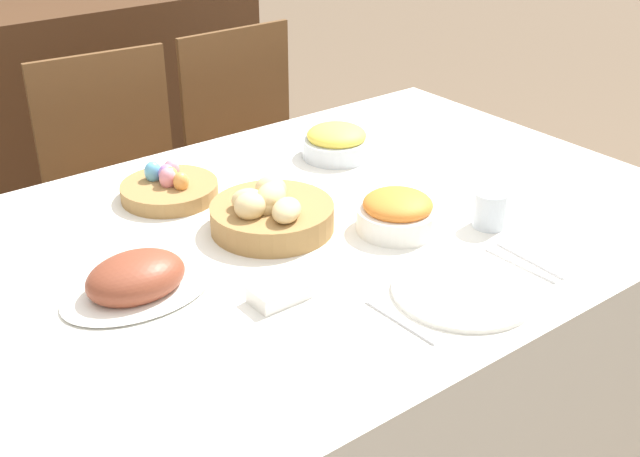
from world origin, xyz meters
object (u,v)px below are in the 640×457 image
Objects in this scene: sideboard at (71,119)px; ham_platter at (136,280)px; chair_far_right at (259,155)px; egg_basket at (169,188)px; chair_far_center at (126,193)px; bread_basket at (270,212)px; fork at (400,321)px; spoon at (531,260)px; butter_dish at (279,292)px; dinner_plate at (464,290)px; drinking_cup at (490,209)px; knife at (520,265)px; carrot_bowl at (397,213)px; pineapple_bowl at (336,142)px.

sideboard reaches higher than ham_platter.
egg_basket is at bearing -136.85° from chair_far_right.
bread_basket is (-0.05, -0.87, 0.30)m from chair_far_center.
chair_far_right is 1.43m from fork.
fork and spoon have the same top height.
ham_platter reaches higher than butter_dish.
dinner_plate reaches higher than spoon.
chair_far_right is 5.28× the size of spoon.
chair_far_center is at bearing 93.85° from dinner_plate.
butter_dish is at bearing -121.99° from chair_far_right.
bread_basket is at bearing 58.81° from butter_dish.
chair_far_right reaches higher than sideboard.
chair_far_right is 11.37× the size of drinking_cup.
bread_basket is 0.27m from butter_dish.
fork is at bearing -178.21° from spoon.
dinner_plate is at bearing -178.21° from spoon.
knife is 0.48m from butter_dish.
carrot_bowl is at bearing 46.83° from fork.
chair_far_center is 0.92m from bread_basket.
fork is at bearing -83.82° from egg_basket.
butter_dish is at bearing 176.23° from drinking_cup.
egg_basket is 0.45m from pineapple_bowl.
butter_dish is (-0.52, 0.03, -0.02)m from drinking_cup.
carrot_bowl is 2.20× the size of drinking_cup.
dinner_plate is 0.16m from fork.
pineapple_bowl is at bearing 22.37° from ham_platter.
butter_dish is (-0.14, -0.23, -0.03)m from bread_basket.
spoon is at bearing -99.68° from chair_far_right.
fork is at bearing -92.47° from bread_basket.
egg_basket reaches higher than dinner_plate.
drinking_cup is (0.02, -0.50, 0.00)m from pineapple_bowl.
ham_platter is 1.70× the size of fork.
bread_basket is at bearing -88.02° from chair_far_center.
sideboard is 2.16m from dinner_plate.
sideboard is 14.48× the size of butter_dish.
ham_platter is 1.67× the size of carrot_bowl.
egg_basket is at bearing -102.09° from sideboard.
chair_far_right is 5.28× the size of fork.
carrot_bowl is 1.65× the size of butter_dish.
bread_basket is (-0.22, -1.72, 0.34)m from sideboard.
pineapple_bowl is 0.50m from drinking_cup.
pineapple_bowl is at bearing -84.55° from sideboard.
chair_far_center is at bearing 115.46° from pineapple_bowl.
sideboard is 1.76m from bread_basket.
bread_basket reaches higher than drinking_cup.
dinner_plate is 2.55× the size of butter_dish.
egg_basket is at bearing 125.05° from carrot_bowl.
egg_basket reaches higher than fork.
dinner_plate is (0.23, -0.69, -0.02)m from egg_basket.
chair_far_center is 5.28× the size of knife.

